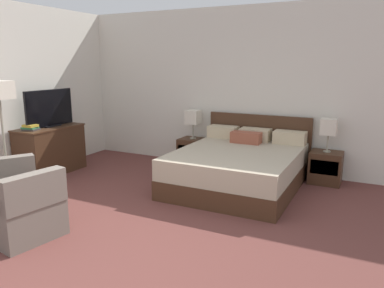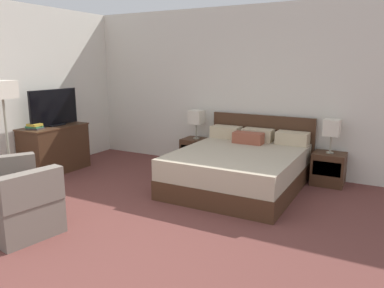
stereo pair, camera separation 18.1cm
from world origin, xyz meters
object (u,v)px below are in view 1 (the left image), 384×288
(book_small_top, at_px, (30,126))
(armchair_companion, at_px, (24,212))
(nightstand_right, at_px, (326,167))
(tv, at_px, (50,109))
(table_lamp_left, at_px, (193,118))
(table_lamp_right, at_px, (329,127))
(armchair_by_window, at_px, (5,191))
(nightstand_left, at_px, (193,152))
(book_blue_cover, at_px, (30,128))
(dresser, at_px, (51,149))
(bed, at_px, (239,167))
(book_red_cover, at_px, (31,129))
(floor_lamp, at_px, (0,101))

(book_small_top, bearing_deg, armchair_companion, -43.28)
(nightstand_right, relative_size, tv, 0.51)
(table_lamp_left, relative_size, table_lamp_right, 1.00)
(table_lamp_right, height_order, armchair_by_window, table_lamp_right)
(table_lamp_left, relative_size, armchair_companion, 0.65)
(nightstand_left, relative_size, book_blue_cover, 2.29)
(dresser, relative_size, book_small_top, 5.65)
(bed, distance_m, book_red_cover, 3.35)
(armchair_by_window, bearing_deg, dresser, 118.60)
(table_lamp_left, height_order, book_blue_cover, table_lamp_left)
(tv, bearing_deg, book_small_top, -91.29)
(bed, distance_m, nightstand_left, 1.39)
(floor_lamp, bearing_deg, book_blue_cover, 116.56)
(nightstand_left, distance_m, table_lamp_left, 0.64)
(armchair_companion, bearing_deg, bed, 60.79)
(table_lamp_left, height_order, floor_lamp, floor_lamp)
(table_lamp_right, bearing_deg, nightstand_right, -90.00)
(bed, relative_size, table_lamp_left, 4.06)
(dresser, distance_m, tv, 0.69)
(nightstand_left, relative_size, table_lamp_right, 0.97)
(book_red_cover, xyz_separation_m, floor_lamp, (0.36, -0.77, 0.53))
(dresser, distance_m, armchair_companion, 2.54)
(nightstand_left, relative_size, armchair_by_window, 0.53)
(tv, xyz_separation_m, book_small_top, (-0.01, -0.41, -0.23))
(tv, distance_m, armchair_companion, 2.70)
(bed, distance_m, book_small_top, 3.37)
(table_lamp_right, distance_m, book_red_cover, 4.68)
(nightstand_right, xyz_separation_m, dresser, (-4.29, -1.50, 0.16))
(table_lamp_right, xyz_separation_m, dresser, (-4.29, -1.50, -0.48))
(armchair_companion, xyz_separation_m, floor_lamp, (-1.29, 0.79, 1.06))
(armchair_by_window, height_order, floor_lamp, floor_lamp)
(table_lamp_left, distance_m, armchair_companion, 3.49)
(bed, bearing_deg, nightstand_left, 146.42)
(dresser, bearing_deg, floor_lamp, -72.11)
(book_red_cover, xyz_separation_m, book_small_top, (-0.01, 0.00, 0.06))
(table_lamp_right, xyz_separation_m, book_red_cover, (-4.29, -1.86, -0.08))
(tv, distance_m, floor_lamp, 1.25)
(table_lamp_left, xyz_separation_m, tv, (-1.97, -1.45, 0.21))
(bed, relative_size, nightstand_right, 4.21)
(nightstand_right, relative_size, armchair_by_window, 0.53)
(tv, bearing_deg, nightstand_right, 18.67)
(armchair_by_window, bearing_deg, book_small_top, 125.64)
(dresser, relative_size, armchair_by_window, 1.20)
(bed, xyz_separation_m, table_lamp_right, (1.16, 0.77, 0.58))
(table_lamp_left, relative_size, tv, 0.53)
(dresser, bearing_deg, book_red_cover, -89.50)
(table_lamp_left, xyz_separation_m, floor_lamp, (-1.61, -2.63, 0.45))
(tv, xyz_separation_m, armchair_companion, (1.65, -1.97, -0.81))
(dresser, xyz_separation_m, armchair_by_window, (0.84, -1.54, -0.13))
(dresser, distance_m, floor_lamp, 1.51)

